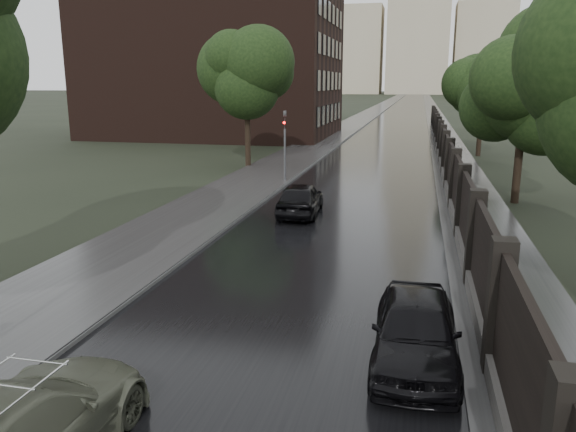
# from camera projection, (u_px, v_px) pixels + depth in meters

# --- Properties ---
(road) EXTENTS (8.00, 420.00, 0.02)m
(road) POSITION_uv_depth(u_px,v_px,m) (412.00, 100.00, 187.22)
(road) COLOR black
(road) RESTS_ON ground
(sidewalk_left) EXTENTS (4.00, 420.00, 0.16)m
(sidewalk_left) POSITION_uv_depth(u_px,v_px,m) (393.00, 100.00, 188.52)
(sidewalk_left) COLOR #2D2D2D
(sidewalk_left) RESTS_ON ground
(verge_right) EXTENTS (3.00, 420.00, 0.08)m
(verge_right) POSITION_uv_depth(u_px,v_px,m) (429.00, 100.00, 186.00)
(verge_right) COLOR #2D2D2D
(verge_right) RESTS_ON ground
(fence_right) EXTENTS (0.45, 75.72, 2.70)m
(fence_right) POSITION_uv_depth(u_px,v_px,m) (444.00, 154.00, 36.23)
(fence_right) COLOR #383533
(fence_right) RESTS_ON ground
(tree_left_far) EXTENTS (4.25, 4.25, 7.39)m
(tree_left_far) POSITION_uv_depth(u_px,v_px,m) (247.00, 87.00, 36.11)
(tree_left_far) COLOR black
(tree_left_far) RESTS_ON ground
(tree_right_b) EXTENTS (4.08, 4.08, 7.01)m
(tree_right_b) POSITION_uv_depth(u_px,v_px,m) (525.00, 95.00, 25.19)
(tree_right_b) COLOR black
(tree_right_b) RESTS_ON ground
(tree_right_c) EXTENTS (4.08, 4.08, 7.01)m
(tree_right_c) POSITION_uv_depth(u_px,v_px,m) (483.00, 90.00, 42.25)
(tree_right_c) COLOR black
(tree_right_c) RESTS_ON ground
(traffic_light) EXTENTS (0.16, 0.32, 4.00)m
(traffic_light) POSITION_uv_depth(u_px,v_px,m) (285.00, 140.00, 31.21)
(traffic_light) COLOR #59595E
(traffic_light) RESTS_ON ground
(brick_building) EXTENTS (24.00, 18.00, 20.00)m
(brick_building) POSITION_uv_depth(u_px,v_px,m) (216.00, 38.00, 58.07)
(brick_building) COLOR black
(brick_building) RESTS_ON ground
(stalinist_tower) EXTENTS (92.00, 30.00, 159.00)m
(stalinist_tower) POSITION_uv_depth(u_px,v_px,m) (419.00, 16.00, 282.63)
(stalinist_tower) COLOR tan
(stalinist_tower) RESTS_ON ground
(hatchback_left) EXTENTS (1.91, 4.25, 1.42)m
(hatchback_left) POSITION_uv_depth(u_px,v_px,m) (300.00, 199.00, 23.76)
(hatchback_left) COLOR black
(hatchback_left) RESTS_ON ground
(car_right_near) EXTENTS (1.71, 4.16, 1.41)m
(car_right_near) POSITION_uv_depth(u_px,v_px,m) (416.00, 330.00, 11.11)
(car_right_near) COLOR black
(car_right_near) RESTS_ON ground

